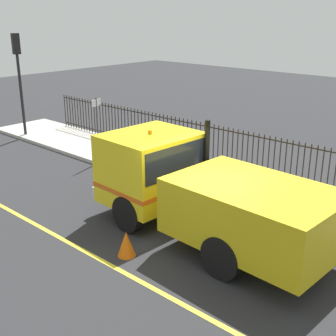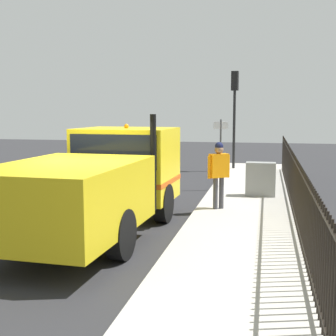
{
  "view_description": "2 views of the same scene",
  "coord_description": "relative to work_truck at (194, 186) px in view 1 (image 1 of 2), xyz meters",
  "views": [
    {
      "loc": [
        -7.71,
        -5.81,
        5.32
      ],
      "look_at": [
        0.61,
        1.69,
        1.38
      ],
      "focal_mm": 47.79,
      "sensor_mm": 36.0,
      "label": 1
    },
    {
      "loc": [
        3.81,
        -9.38,
        2.78
      ],
      "look_at": [
        1.57,
        1.27,
        1.42
      ],
      "focal_mm": 50.12,
      "sensor_mm": 36.0,
      "label": 2
    }
  ],
  "objects": [
    {
      "name": "traffic_cone",
      "position": [
        -1.88,
        0.45,
        -0.98
      ],
      "size": [
        0.42,
        0.42,
        0.6
      ],
      "primitive_type": "cone",
      "color": "orange",
      "rests_on": "ground"
    },
    {
      "name": "iron_fence",
      "position": [
        4.27,
        -0.51,
        -0.39
      ],
      "size": [
        0.04,
        23.62,
        1.49
      ],
      "color": "black",
      "rests_on": "sidewalk_slab"
    },
    {
      "name": "street_sign",
      "position": [
        2.03,
        6.13,
        0.3
      ],
      "size": [
        0.49,
        0.15,
        2.31
      ],
      "color": "#4C4C4C",
      "rests_on": "sidewalk_slab"
    },
    {
      "name": "sidewalk_slab",
      "position": [
        3.08,
        -0.51,
        -1.21
      ],
      "size": [
        2.69,
        27.74,
        0.14
      ],
      "primitive_type": "cube",
      "color": "#B7B2A8",
      "rests_on": "ground"
    },
    {
      "name": "lane_marking",
      "position": [
        -2.41,
        -0.51,
        -1.28
      ],
      "size": [
        0.12,
        24.97,
        0.01
      ],
      "primitive_type": "cube",
      "color": "yellow",
      "rests_on": "ground"
    },
    {
      "name": "ground_plane",
      "position": [
        -0.25,
        -0.51,
        -1.28
      ],
      "size": [
        61.03,
        61.03,
        0.0
      ],
      "primitive_type": "plane",
      "color": "#2B2B2D",
      "rests_on": "ground"
    },
    {
      "name": "traffic_light_near",
      "position": [
        2.13,
        11.34,
        1.92
      ],
      "size": [
        0.33,
        0.26,
        4.33
      ],
      "rotation": [
        0.0,
        0.0,
        2.96
      ],
      "color": "black",
      "rests_on": "sidewalk_slab"
    },
    {
      "name": "worker_standing",
      "position": [
        2.34,
        2.47,
        -0.05
      ],
      "size": [
        0.55,
        0.48,
        1.79
      ],
      "rotation": [
        0.0,
        0.0,
        -2.52
      ],
      "color": "orange",
      "rests_on": "sidewalk_slab"
    },
    {
      "name": "work_truck",
      "position": [
        0.0,
        0.0,
        0.0
      ],
      "size": [
        2.65,
        6.4,
        2.68
      ],
      "rotation": [
        0.0,
        0.0,
        -0.05
      ],
      "color": "yellow",
      "rests_on": "ground"
    },
    {
      "name": "utility_cabinet",
      "position": [
        3.41,
        4.61,
        -0.62
      ],
      "size": [
        0.9,
        0.45,
        1.04
      ],
      "primitive_type": "cube",
      "color": "gray",
      "rests_on": "sidewalk_slab"
    }
  ]
}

